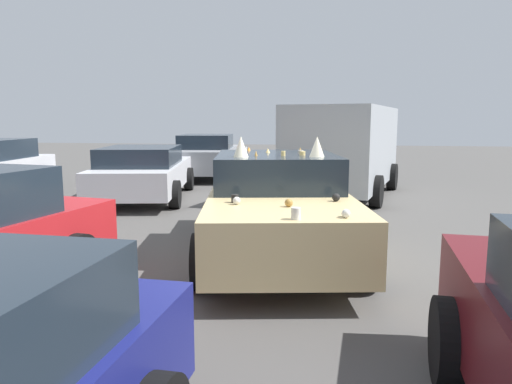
{
  "coord_description": "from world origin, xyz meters",
  "views": [
    {
      "loc": [
        -6.58,
        -0.73,
        1.92
      ],
      "look_at": [
        0.0,
        0.3,
        0.9
      ],
      "focal_mm": 33.22,
      "sensor_mm": 36.0,
      "label": 1
    }
  ],
  "objects_px": {
    "parked_sedan_behind_right": "(144,172)",
    "art_car_decorated": "(277,204)",
    "parked_van_row_back_far": "(345,146)",
    "parked_sedan_far_left": "(207,156)"
  },
  "relations": [
    {
      "from": "parked_van_row_back_far",
      "to": "parked_sedan_behind_right",
      "type": "xyz_separation_m",
      "value": [
        -1.34,
        4.84,
        -0.58
      ]
    },
    {
      "from": "parked_sedan_far_left",
      "to": "parked_van_row_back_far",
      "type": "bearing_deg",
      "value": -132.65
    },
    {
      "from": "parked_sedan_far_left",
      "to": "parked_sedan_behind_right",
      "type": "distance_m",
      "value": 4.54
    },
    {
      "from": "art_car_decorated",
      "to": "parked_van_row_back_far",
      "type": "relative_size",
      "value": 0.91
    },
    {
      "from": "art_car_decorated",
      "to": "parked_sedan_far_left",
      "type": "bearing_deg",
      "value": -169.08
    },
    {
      "from": "parked_sedan_behind_right",
      "to": "art_car_decorated",
      "type": "bearing_deg",
      "value": -149.45
    },
    {
      "from": "parked_sedan_behind_right",
      "to": "parked_sedan_far_left",
      "type": "bearing_deg",
      "value": -15.52
    },
    {
      "from": "parked_van_row_back_far",
      "to": "parked_sedan_behind_right",
      "type": "relative_size",
      "value": 1.11
    },
    {
      "from": "art_car_decorated",
      "to": "parked_sedan_far_left",
      "type": "xyz_separation_m",
      "value": [
        8.78,
        3.34,
        0.0
      ]
    },
    {
      "from": "parked_sedan_far_left",
      "to": "parked_sedan_behind_right",
      "type": "height_order",
      "value": "parked_sedan_far_left"
    }
  ]
}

